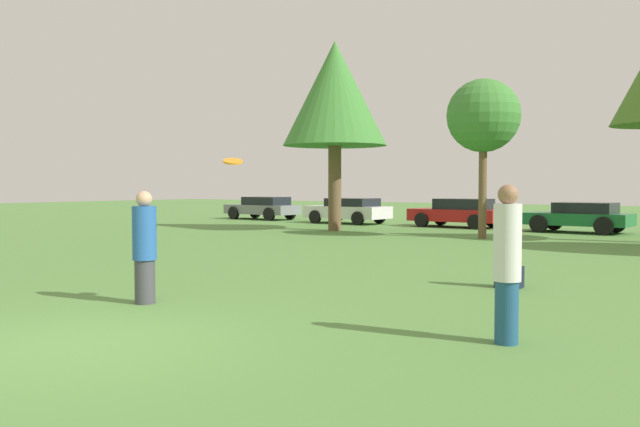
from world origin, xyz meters
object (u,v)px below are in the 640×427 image
tree_1 (483,117)px  parked_car_green (580,216)px  person_thrower (145,247)px  person_catcher (507,263)px  bystander_sitting (509,263)px  parked_car_white (348,210)px  parked_car_grey (263,207)px  parked_car_red (459,212)px  frisbee (233,161)px  tree_0 (335,95)px

tree_1 → parked_car_green: tree_1 is taller
person_thrower → tree_1: 15.32m
person_thrower → person_catcher: 5.47m
bystander_sitting → parked_car_white: 19.99m
tree_1 → parked_car_white: 10.53m
person_catcher → parked_car_grey: person_catcher is taller
parked_car_red → parked_car_white: bearing=6.9°
parked_car_red → bystander_sitting: bearing=118.8°
person_thrower → person_catcher: person_catcher is taller
frisbee → parked_car_grey: size_ratio=0.07×
tree_0 → parked_car_red: tree_0 is taller
parked_car_grey → parked_car_red: size_ratio=1.03×
tree_0 → parked_car_green: (8.46, 4.38, -4.85)m
frisbee → tree_0: bearing=118.5°
frisbee → bystander_sitting: (2.64, 4.31, -1.72)m
person_catcher → frisbee: frisbee is taller
person_thrower → tree_0: bearing=106.9°
parked_car_white → tree_1: bearing=152.9°
person_catcher → parked_car_grey: 28.41m
parked_car_red → parked_car_green: parked_car_red is taller
parked_car_red → parked_car_green: size_ratio=1.05×
tree_0 → person_catcher: bearing=-50.6°
person_catcher → parked_car_red: 21.58m
tree_1 → parked_car_green: 6.35m
person_thrower → parked_car_red: 20.60m
person_thrower → bystander_sitting: 6.27m
person_catcher → bystander_sitting: 4.35m
frisbee → parked_car_red: frisbee is taller
person_catcher → parked_car_red: (-8.87, 19.67, -0.28)m
bystander_sitting → parked_car_green: parked_car_green is taller
person_thrower → frisbee: bearing=10.0°
parked_car_grey → parked_car_white: (5.87, -0.66, -0.00)m
bystander_sitting → parked_car_white: bearing=130.5°
person_catcher → tree_0: 19.69m
parked_car_grey → parked_car_white: bearing=176.6°
tree_0 → parked_car_grey: bearing=147.4°
person_catcher → parked_car_white: bearing=-60.1°
bystander_sitting → parked_car_red: 17.28m
person_catcher → tree_0: bearing=-57.3°
parked_car_red → parked_car_green: 5.19m
person_thrower → parked_car_grey: (-14.79, 20.60, -0.22)m
tree_0 → parked_car_white: (-2.19, 4.49, -4.83)m
parked_car_white → parked_car_red: bearing=-173.1°
bystander_sitting → frisbee: bearing=-121.4°
frisbee → tree_0: size_ratio=0.04×
frisbee → tree_1: (-1.77, 14.53, 2.00)m
frisbee → parked_car_white: 22.14m
person_thrower → parked_car_red: person_thrower is taller
frisbee → bystander_sitting: 5.34m
person_catcher → parked_car_white: 24.05m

